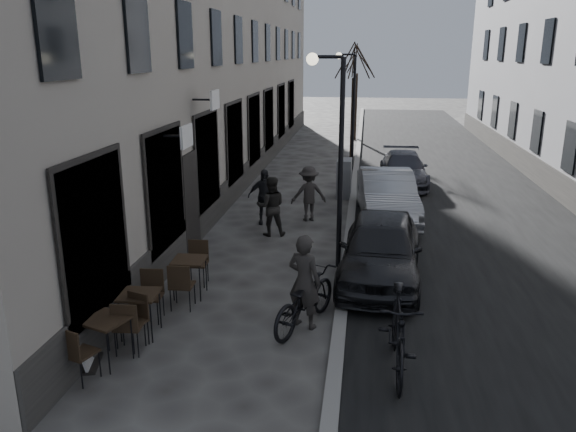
% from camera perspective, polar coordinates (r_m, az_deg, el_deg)
% --- Properties ---
extents(ground, '(120.00, 120.00, 0.00)m').
position_cam_1_polar(ground, '(8.72, 2.95, -19.52)').
color(ground, '#393634').
rests_on(ground, ground).
extents(road, '(7.30, 60.00, 0.00)m').
position_cam_1_polar(road, '(23.84, 15.65, 3.36)').
color(road, black).
rests_on(road, ground).
extents(kerb, '(0.25, 60.00, 0.12)m').
position_cam_1_polar(kerb, '(23.60, 6.84, 3.87)').
color(kerb, gray).
rests_on(kerb, ground).
extents(streetlamp_near, '(0.90, 0.28, 5.09)m').
position_cam_1_polar(streetlamp_near, '(13.21, 4.69, 7.81)').
color(streetlamp_near, black).
rests_on(streetlamp_near, ground).
extents(streetlamp_far, '(0.90, 0.28, 5.09)m').
position_cam_1_polar(streetlamp_far, '(25.14, 6.32, 11.80)').
color(streetlamp_far, black).
rests_on(streetlamp_far, ground).
extents(tree_near, '(2.40, 2.40, 5.70)m').
position_cam_1_polar(tree_near, '(28.06, 6.77, 15.32)').
color(tree_near, black).
rests_on(tree_near, ground).
extents(tree_far, '(2.40, 2.40, 5.70)m').
position_cam_1_polar(tree_far, '(34.06, 7.01, 15.48)').
color(tree_far, black).
rests_on(tree_far, ground).
extents(bistro_set_a, '(0.96, 1.70, 0.97)m').
position_cam_1_polar(bistro_set_a, '(10.15, -17.89, -11.52)').
color(bistro_set_a, black).
rests_on(bistro_set_a, ground).
extents(bistro_set_b, '(0.74, 1.71, 1.00)m').
position_cam_1_polar(bistro_set_b, '(10.89, -14.79, -9.20)').
color(bistro_set_b, black).
rests_on(bistro_set_b, ground).
extents(bistro_set_c, '(0.72, 1.70, 1.00)m').
position_cam_1_polar(bistro_set_c, '(12.34, -9.95, -5.77)').
color(bistro_set_c, black).
rests_on(bistro_set_c, ground).
extents(sign_board, '(0.55, 0.74, 1.17)m').
position_cam_1_polar(sign_board, '(10.22, -20.12, -11.71)').
color(sign_board, black).
rests_on(sign_board, ground).
extents(utility_cabinet, '(0.53, 0.94, 1.39)m').
position_cam_1_polar(utility_cabinet, '(20.49, 5.72, 3.83)').
color(utility_cabinet, slate).
rests_on(utility_cabinet, ground).
extents(bicycle, '(1.55, 2.29, 1.14)m').
position_cam_1_polar(bicycle, '(10.84, 1.66, -8.43)').
color(bicycle, black).
rests_on(bicycle, ground).
extents(cyclist_rider, '(0.80, 0.68, 1.86)m').
position_cam_1_polar(cyclist_rider, '(10.69, 1.68, -6.67)').
color(cyclist_rider, '#2B2825').
rests_on(cyclist_rider, ground).
extents(pedestrian_near, '(0.95, 0.80, 1.72)m').
position_cam_1_polar(pedestrian_near, '(16.05, -1.74, 0.99)').
color(pedestrian_near, black).
rests_on(pedestrian_near, ground).
extents(pedestrian_mid, '(1.25, 0.95, 1.72)m').
position_cam_1_polar(pedestrian_mid, '(17.49, 2.12, 2.28)').
color(pedestrian_mid, '#2C2826').
rests_on(pedestrian_mid, ground).
extents(pedestrian_far, '(1.05, 0.55, 1.70)m').
position_cam_1_polar(pedestrian_far, '(17.17, -2.44, 1.98)').
color(pedestrian_far, black).
rests_on(pedestrian_far, ground).
extents(car_near, '(2.10, 4.59, 1.53)m').
position_cam_1_polar(car_near, '(13.09, 9.41, -3.27)').
color(car_near, black).
rests_on(car_near, ground).
extents(car_mid, '(1.99, 4.74, 1.52)m').
position_cam_1_polar(car_mid, '(17.94, 10.00, 2.07)').
color(car_mid, gray).
rests_on(car_mid, ground).
extents(car_far, '(1.81, 4.37, 1.26)m').
position_cam_1_polar(car_far, '(22.87, 11.65, 4.72)').
color(car_far, '#363740').
rests_on(car_far, ground).
extents(moped, '(0.66, 2.32, 1.39)m').
position_cam_1_polar(moped, '(9.55, 11.11, -11.52)').
color(moped, black).
rests_on(moped, ground).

